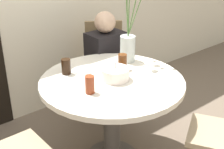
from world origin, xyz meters
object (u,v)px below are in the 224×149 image
object	(u,v)px
birthday_cake	(115,74)
drink_glass_0	(90,85)
person_guest	(105,69)
chair_far_back	(104,61)
side_plate	(84,70)
flower_vase	(128,37)
drink_glass_1	(66,66)
drink_glass_2	(122,62)

from	to	relation	value
birthday_cake	drink_glass_0	bearing A→B (deg)	-169.02
drink_glass_0	person_guest	xyz separation A→B (m)	(0.66, 0.66, -0.30)
chair_far_back	side_plate	world-z (taller)	chair_far_back
person_guest	side_plate	bearing A→B (deg)	-145.54
birthday_cake	flower_vase	size ratio (longest dim) A/B	0.28
chair_far_back	side_plate	bearing A→B (deg)	-106.55
birthday_cake	drink_glass_0	distance (m)	0.27
drink_glass_1	drink_glass_2	bearing A→B (deg)	-28.83
flower_vase	side_plate	distance (m)	0.46
flower_vase	drink_glass_2	world-z (taller)	flower_vase
chair_far_back	side_plate	xyz separation A→B (m)	(-0.56, -0.45, 0.22)
side_plate	drink_glass_1	bearing A→B (deg)	167.01
side_plate	drink_glass_0	xyz separation A→B (m)	(-0.19, -0.34, 0.06)
birthday_cake	flower_vase	xyz separation A→B (m)	(0.32, 0.21, 0.17)
flower_vase	drink_glass_0	size ratio (longest dim) A/B	5.94
chair_far_back	side_plate	distance (m)	0.76
chair_far_back	drink_glass_0	distance (m)	1.13
side_plate	drink_glass_0	distance (m)	0.40
drink_glass_0	drink_glass_2	xyz separation A→B (m)	(0.44, 0.16, 0.00)
drink_glass_0	person_guest	bearing A→B (deg)	45.15
drink_glass_2	flower_vase	bearing A→B (deg)	34.53
birthday_cake	flower_vase	bearing A→B (deg)	33.63
chair_far_back	drink_glass_1	size ratio (longest dim) A/B	7.67
person_guest	chair_far_back	bearing A→B (deg)	55.57
flower_vase	drink_glass_1	world-z (taller)	flower_vase
birthday_cake	drink_glass_0	world-z (taller)	birthday_cake
flower_vase	person_guest	xyz separation A→B (m)	(0.07, 0.40, -0.45)
chair_far_back	side_plate	size ratio (longest dim) A/B	5.00
drink_glass_1	person_guest	distance (m)	0.74
chair_far_back	birthday_cake	xyz separation A→B (m)	(-0.48, -0.74, 0.26)
birthday_cake	flower_vase	distance (m)	0.42
drink_glass_0	person_guest	size ratio (longest dim) A/B	0.12
drink_glass_2	person_guest	world-z (taller)	person_guest
side_plate	drink_glass_2	distance (m)	0.31
drink_glass_1	flower_vase	bearing A→B (deg)	-11.25
side_plate	drink_glass_1	world-z (taller)	drink_glass_1
chair_far_back	drink_glass_2	bearing A→B (deg)	-81.95
flower_vase	chair_far_back	bearing A→B (deg)	73.14
birthday_cake	drink_glass_2	world-z (taller)	birthday_cake
drink_glass_1	drink_glass_2	distance (m)	0.45
chair_far_back	birthday_cake	size ratio (longest dim) A/B	4.43
drink_glass_0	drink_glass_1	xyz separation A→B (m)	(0.04, 0.37, -0.00)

